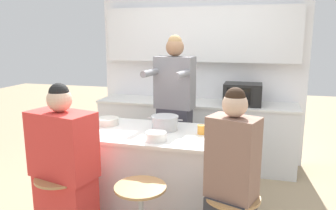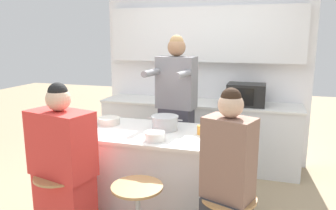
% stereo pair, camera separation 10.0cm
% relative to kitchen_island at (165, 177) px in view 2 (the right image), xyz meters
% --- Properties ---
extents(wall_back, '(2.95, 0.22, 2.70)m').
position_rel_kitchen_island_xyz_m(wall_back, '(0.00, 1.82, 1.09)').
color(wall_back, white).
rests_on(wall_back, ground_plane).
extents(back_counter, '(2.75, 0.60, 0.91)m').
position_rel_kitchen_island_xyz_m(back_counter, '(0.00, 1.53, -0.00)').
color(back_counter, silver).
rests_on(back_counter, ground_plane).
extents(kitchen_island, '(1.71, 0.83, 0.90)m').
position_rel_kitchen_island_xyz_m(kitchen_island, '(0.00, 0.00, 0.00)').
color(kitchen_island, black).
rests_on(kitchen_island, ground_plane).
extents(bar_stool_leftmost, '(0.40, 0.40, 0.69)m').
position_rel_kitchen_island_xyz_m(bar_stool_leftmost, '(-0.68, -0.73, -0.07)').
color(bar_stool_leftmost, tan).
rests_on(bar_stool_leftmost, ground_plane).
extents(person_cooking, '(0.50, 0.59, 1.82)m').
position_rel_kitchen_island_xyz_m(person_cooking, '(-0.08, 0.67, 0.45)').
color(person_cooking, '#383842').
rests_on(person_cooking, ground_plane).
extents(person_wrapped_blanket, '(0.58, 0.40, 1.45)m').
position_rel_kitchen_island_xyz_m(person_wrapped_blanket, '(-0.66, -0.69, 0.22)').
color(person_wrapped_blanket, red).
rests_on(person_wrapped_blanket, ground_plane).
extents(person_seated_near, '(0.39, 0.35, 1.47)m').
position_rel_kitchen_island_xyz_m(person_seated_near, '(0.67, -0.69, 0.22)').
color(person_seated_near, '#333338').
rests_on(person_seated_near, ground_plane).
extents(cooking_pot, '(0.35, 0.27, 0.14)m').
position_rel_kitchen_island_xyz_m(cooking_pot, '(-0.03, 0.09, 0.52)').
color(cooking_pot, '#B7BABC').
rests_on(cooking_pot, kitchen_island).
extents(fruit_bowl, '(0.23, 0.23, 0.07)m').
position_rel_kitchen_island_xyz_m(fruit_bowl, '(-0.66, 0.12, 0.48)').
color(fruit_bowl, silver).
rests_on(fruit_bowl, kitchen_island).
extents(mixing_bowl_steel, '(0.18, 0.18, 0.08)m').
position_rel_kitchen_island_xyz_m(mixing_bowl_steel, '(-0.01, -0.26, 0.49)').
color(mixing_bowl_steel, white).
rests_on(mixing_bowl_steel, kitchen_island).
extents(coffee_cup_near, '(0.10, 0.07, 0.09)m').
position_rel_kitchen_island_xyz_m(coffee_cup_near, '(0.33, 0.04, 0.49)').
color(coffee_cup_near, orange).
rests_on(coffee_cup_near, kitchen_island).
extents(banana_bunch, '(0.14, 0.10, 0.05)m').
position_rel_kitchen_island_xyz_m(banana_bunch, '(0.75, 0.10, 0.47)').
color(banana_bunch, yellow).
rests_on(banana_bunch, kitchen_island).
extents(juice_carton, '(0.08, 0.08, 0.21)m').
position_rel_kitchen_island_xyz_m(juice_carton, '(0.64, -0.18, 0.55)').
color(juice_carton, gold).
rests_on(juice_carton, kitchen_island).
extents(microwave, '(0.49, 0.37, 0.29)m').
position_rel_kitchen_island_xyz_m(microwave, '(0.64, 1.50, 0.59)').
color(microwave, black).
rests_on(microwave, back_counter).
extents(potted_plant, '(0.19, 0.19, 0.28)m').
position_rel_kitchen_island_xyz_m(potted_plant, '(-0.23, 1.53, 0.60)').
color(potted_plant, beige).
rests_on(potted_plant, back_counter).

